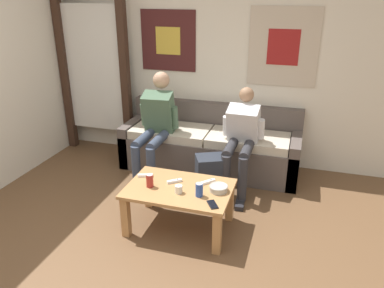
% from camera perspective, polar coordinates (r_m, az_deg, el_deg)
% --- Properties ---
extents(ground_plane, '(18.00, 18.00, 0.00)m').
position_cam_1_polar(ground_plane, '(3.21, -11.68, -19.12)').
color(ground_plane, brown).
extents(wall_back, '(10.00, 0.07, 2.55)m').
position_cam_1_polar(wall_back, '(4.79, 1.41, 12.54)').
color(wall_back, silver).
rests_on(wall_back, ground_plane).
extents(door_frame, '(1.00, 0.10, 2.15)m').
position_cam_1_polar(door_frame, '(5.16, -14.77, 11.67)').
color(door_frame, '#382319').
rests_on(door_frame, ground_plane).
extents(couch, '(2.17, 0.72, 0.78)m').
position_cam_1_polar(couch, '(4.67, 2.79, -0.44)').
color(couch, '#564C47').
rests_on(couch, ground_plane).
extents(coffee_table, '(0.96, 0.64, 0.43)m').
position_cam_1_polar(coffee_table, '(3.49, -1.94, -7.75)').
color(coffee_table, '#B27F4C').
rests_on(coffee_table, ground_plane).
extents(person_seated_adult, '(0.47, 0.90, 1.22)m').
position_cam_1_polar(person_seated_adult, '(4.38, -5.59, 3.21)').
color(person_seated_adult, '#384256').
rests_on(person_seated_adult, ground_plane).
extents(person_seated_teen, '(0.47, 0.84, 1.11)m').
position_cam_1_polar(person_seated_teen, '(4.12, 7.48, 1.03)').
color(person_seated_teen, '#2D2D33').
rests_on(person_seated_teen, ground_plane).
extents(backpack, '(0.37, 0.35, 0.48)m').
position_cam_1_polar(backpack, '(4.04, 2.80, -5.24)').
color(backpack, '#282D38').
rests_on(backpack, ground_plane).
extents(ceramic_bowl, '(0.17, 0.17, 0.06)m').
position_cam_1_polar(ceramic_bowl, '(3.38, 4.07, -6.69)').
color(ceramic_bowl, '#B7B2A8').
rests_on(ceramic_bowl, coffee_table).
extents(pillar_candle, '(0.07, 0.07, 0.08)m').
position_cam_1_polar(pillar_candle, '(3.35, -2.05, -6.89)').
color(pillar_candle, silver).
rests_on(pillar_candle, coffee_table).
extents(drink_can_blue, '(0.07, 0.07, 0.12)m').
position_cam_1_polar(drink_can_blue, '(3.28, 1.11, -6.99)').
color(drink_can_blue, '#28479E').
rests_on(drink_can_blue, coffee_table).
extents(drink_can_red, '(0.07, 0.07, 0.12)m').
position_cam_1_polar(drink_can_red, '(3.45, -6.46, -5.56)').
color(drink_can_red, maroon).
rests_on(drink_can_red, coffee_table).
extents(game_controller_near_left, '(0.15, 0.08, 0.03)m').
position_cam_1_polar(game_controller_near_left, '(3.66, -7.13, -4.77)').
color(game_controller_near_left, white).
rests_on(game_controller_near_left, coffee_table).
extents(game_controller_near_right, '(0.13, 0.12, 0.03)m').
position_cam_1_polar(game_controller_near_right, '(3.53, -2.69, -5.67)').
color(game_controller_near_right, white).
rests_on(game_controller_near_right, coffee_table).
extents(game_controller_far_center, '(0.12, 0.13, 0.03)m').
position_cam_1_polar(game_controller_far_center, '(3.52, 2.49, -5.76)').
color(game_controller_far_center, white).
rests_on(game_controller_far_center, coffee_table).
extents(cell_phone, '(0.13, 0.15, 0.01)m').
position_cam_1_polar(cell_phone, '(3.19, 3.15, -9.18)').
color(cell_phone, black).
rests_on(cell_phone, coffee_table).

